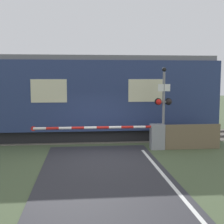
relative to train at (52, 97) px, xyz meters
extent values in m
plane|color=#475638|center=(2.21, -4.17, -2.14)|extent=(80.00, 80.00, 0.00)
cube|color=#666056|center=(2.21, 0.00, -2.13)|extent=(36.00, 3.20, 0.03)
cube|color=#595451|center=(2.21, -0.72, -2.06)|extent=(36.00, 0.08, 0.10)
cube|color=#595451|center=(2.21, 0.72, -2.06)|extent=(36.00, 0.08, 0.10)
cube|color=black|center=(0.00, 0.00, -1.84)|extent=(15.12, 2.67, 0.60)
cube|color=navy|center=(0.00, 0.00, 0.13)|extent=(16.43, 3.15, 3.35)
cube|color=slate|center=(0.00, 0.00, 1.93)|extent=(16.10, 2.89, 0.24)
cube|color=beige|center=(4.52, -1.58, 0.38)|extent=(1.64, 0.02, 1.07)
cube|color=beige|center=(0.00, -1.58, 0.38)|extent=(1.64, 0.02, 1.07)
cube|color=gray|center=(4.79, -2.93, -1.59)|extent=(0.60, 0.44, 1.10)
cylinder|color=gray|center=(4.79, -2.93, -1.14)|extent=(0.16, 0.16, 0.18)
cylinder|color=red|center=(4.52, -2.93, -1.14)|extent=(0.53, 0.11, 0.11)
cylinder|color=white|center=(3.99, -2.93, -1.14)|extent=(0.53, 0.11, 0.11)
cylinder|color=red|center=(3.45, -2.93, -1.14)|extent=(0.53, 0.11, 0.11)
cylinder|color=white|center=(2.92, -2.93, -1.14)|extent=(0.53, 0.11, 0.11)
cylinder|color=red|center=(2.39, -2.93, -1.14)|extent=(0.53, 0.11, 0.11)
cylinder|color=white|center=(1.85, -2.93, -1.14)|extent=(0.53, 0.11, 0.11)
cylinder|color=red|center=(1.32, -2.93, -1.14)|extent=(0.53, 0.11, 0.11)
cylinder|color=white|center=(0.79, -2.93, -1.14)|extent=(0.53, 0.11, 0.11)
cylinder|color=red|center=(0.25, -2.93, -1.14)|extent=(0.53, 0.11, 0.11)
cylinder|color=white|center=(-0.28, -2.93, -1.14)|extent=(0.53, 0.11, 0.11)
cylinder|color=red|center=(-0.55, -2.93, -1.14)|extent=(0.20, 0.02, 0.20)
cylinder|color=gray|center=(5.03, -2.98, -0.45)|extent=(0.11, 0.11, 3.38)
cube|color=gray|center=(5.03, -2.98, -0.05)|extent=(0.58, 0.07, 0.07)
sphere|color=red|center=(4.81, -3.03, -0.05)|extent=(0.24, 0.24, 0.24)
sphere|color=black|center=(5.26, -3.03, -0.05)|extent=(0.24, 0.24, 0.24)
cylinder|color=black|center=(4.81, -2.92, -0.05)|extent=(0.30, 0.06, 0.30)
cylinder|color=black|center=(5.26, -2.92, -0.05)|extent=(0.30, 0.06, 0.30)
cube|color=white|center=(5.03, -3.02, 0.56)|extent=(0.52, 0.02, 0.31)
sphere|color=black|center=(5.03, -2.98, 1.34)|extent=(0.18, 0.18, 0.18)
cube|color=#726047|center=(6.07, -3.09, -1.59)|extent=(3.01, 0.06, 1.10)
camera|label=1|loc=(1.48, -16.14, 1.00)|focal=50.00mm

